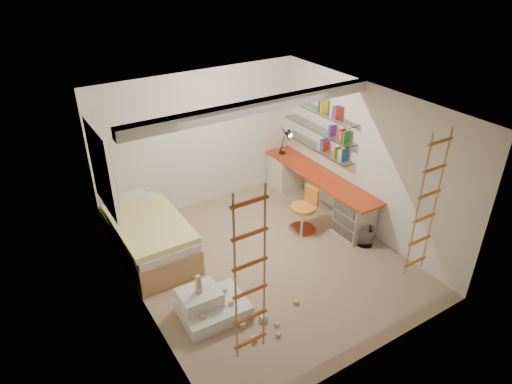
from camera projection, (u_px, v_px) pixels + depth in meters
floor at (266, 262)px, 7.37m from camera, size 4.50×4.50×0.00m
ceiling_beam at (256, 107)px, 6.35m from camera, size 4.00×0.18×0.16m
window_frame at (102, 170)px, 6.80m from camera, size 0.06×1.15×1.35m
window_blind at (104, 169)px, 6.82m from camera, size 0.02×1.00×1.20m
rope_ladder_left at (250, 278)px, 4.71m from camera, size 0.41×0.04×2.13m
rope_ladder_right at (427, 206)px, 5.95m from camera, size 0.41×0.04×2.13m
waste_bin at (366, 236)px, 7.70m from camera, size 0.27×0.27×0.33m
desk at (317, 190)px, 8.60m from camera, size 0.56×2.80×0.75m
shelves at (319, 130)px, 8.32m from camera, size 0.25×1.80×0.71m
bed at (149, 236)px, 7.43m from camera, size 1.02×2.00×0.69m
task_lamp at (287, 138)px, 8.92m from camera, size 0.14×0.36×0.57m
swivel_chair at (304, 216)px, 7.98m from camera, size 0.52×0.52×0.84m
play_platform at (209, 305)px, 6.28m from camera, size 0.93×0.73×0.40m
toy_blocks at (238, 308)px, 6.15m from camera, size 1.40×0.99×0.67m
books at (319, 126)px, 8.29m from camera, size 0.14×0.70×0.92m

